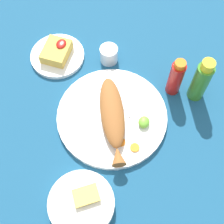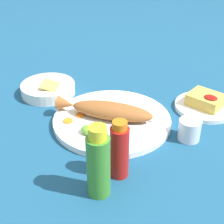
{
  "view_description": "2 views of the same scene",
  "coord_description": "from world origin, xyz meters",
  "px_view_note": "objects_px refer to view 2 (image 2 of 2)",
  "views": [
    {
      "loc": [
        -0.42,
        -0.13,
        0.89
      ],
      "look_at": [
        0.0,
        0.0,
        0.04
      ],
      "focal_mm": 50.0,
      "sensor_mm": 36.0,
      "label": 1
    },
    {
      "loc": [
        0.55,
        -0.65,
        0.56
      ],
      "look_at": [
        0.0,
        0.0,
        0.04
      ],
      "focal_mm": 55.0,
      "sensor_mm": 36.0,
      "label": 2
    }
  ],
  "objects_px": {
    "fork_far": "(139,127)",
    "hot_sauce_bottle_red": "(119,151)",
    "salt_cup": "(189,131)",
    "side_plate_fries": "(205,107)",
    "hot_sauce_bottle_green": "(98,164)",
    "main_plate": "(112,120)",
    "guacamole_bowl": "(48,88)",
    "fried_fish": "(107,110)",
    "fork_near": "(142,118)"
  },
  "relations": [
    {
      "from": "hot_sauce_bottle_red",
      "to": "hot_sauce_bottle_green",
      "type": "relative_size",
      "value": 0.85
    },
    {
      "from": "hot_sauce_bottle_red",
      "to": "guacamole_bowl",
      "type": "xyz_separation_m",
      "value": [
        -0.44,
        0.16,
        -0.05
      ]
    },
    {
      "from": "hot_sauce_bottle_red",
      "to": "side_plate_fries",
      "type": "distance_m",
      "value": 0.42
    },
    {
      "from": "fried_fish",
      "to": "hot_sauce_bottle_red",
      "type": "xyz_separation_m",
      "value": [
        0.17,
        -0.15,
        0.03
      ]
    },
    {
      "from": "fried_fish",
      "to": "hot_sauce_bottle_green",
      "type": "relative_size",
      "value": 1.64
    },
    {
      "from": "hot_sauce_bottle_red",
      "to": "side_plate_fries",
      "type": "height_order",
      "value": "hot_sauce_bottle_red"
    },
    {
      "from": "salt_cup",
      "to": "side_plate_fries",
      "type": "xyz_separation_m",
      "value": [
        -0.04,
        0.18,
        -0.02
      ]
    },
    {
      "from": "fried_fish",
      "to": "hot_sauce_bottle_green",
      "type": "xyz_separation_m",
      "value": [
        0.17,
        -0.23,
        0.04
      ]
    },
    {
      "from": "main_plate",
      "to": "salt_cup",
      "type": "bearing_deg",
      "value": 19.72
    },
    {
      "from": "hot_sauce_bottle_red",
      "to": "fried_fish",
      "type": "bearing_deg",
      "value": 138.0
    },
    {
      "from": "hot_sauce_bottle_red",
      "to": "salt_cup",
      "type": "relative_size",
      "value": 2.46
    },
    {
      "from": "salt_cup",
      "to": "side_plate_fries",
      "type": "relative_size",
      "value": 0.33
    },
    {
      "from": "fork_near",
      "to": "hot_sauce_bottle_red",
      "type": "relative_size",
      "value": 1.2
    },
    {
      "from": "fork_far",
      "to": "side_plate_fries",
      "type": "relative_size",
      "value": 0.82
    },
    {
      "from": "hot_sauce_bottle_green",
      "to": "main_plate",
      "type": "bearing_deg",
      "value": 124.33
    },
    {
      "from": "guacamole_bowl",
      "to": "fried_fish",
      "type": "bearing_deg",
      "value": -1.53
    },
    {
      "from": "hot_sauce_bottle_green",
      "to": "guacamole_bowl",
      "type": "distance_m",
      "value": 0.51
    },
    {
      "from": "hot_sauce_bottle_green",
      "to": "guacamole_bowl",
      "type": "xyz_separation_m",
      "value": [
        -0.44,
        0.24,
        -0.06
      ]
    },
    {
      "from": "salt_cup",
      "to": "guacamole_bowl",
      "type": "xyz_separation_m",
      "value": [
        -0.5,
        -0.07,
        -0.01
      ]
    },
    {
      "from": "hot_sauce_bottle_red",
      "to": "main_plate",
      "type": "bearing_deg",
      "value": 134.52
    },
    {
      "from": "fried_fish",
      "to": "fork_far",
      "type": "xyz_separation_m",
      "value": [
        0.1,
        0.02,
        -0.02
      ]
    },
    {
      "from": "main_plate",
      "to": "guacamole_bowl",
      "type": "distance_m",
      "value": 0.28
    },
    {
      "from": "hot_sauce_bottle_green",
      "to": "fork_far",
      "type": "bearing_deg",
      "value": 106.22
    },
    {
      "from": "hot_sauce_bottle_red",
      "to": "hot_sauce_bottle_green",
      "type": "xyz_separation_m",
      "value": [
        0.0,
        -0.08,
        0.01
      ]
    },
    {
      "from": "hot_sauce_bottle_red",
      "to": "side_plate_fries",
      "type": "bearing_deg",
      "value": 88.25
    },
    {
      "from": "fork_near",
      "to": "hot_sauce_bottle_red",
      "type": "height_order",
      "value": "hot_sauce_bottle_red"
    },
    {
      "from": "main_plate",
      "to": "hot_sauce_bottle_red",
      "type": "distance_m",
      "value": 0.23
    },
    {
      "from": "fried_fish",
      "to": "fork_near",
      "type": "distance_m",
      "value": 0.11
    },
    {
      "from": "fork_near",
      "to": "salt_cup",
      "type": "height_order",
      "value": "salt_cup"
    },
    {
      "from": "fried_fish",
      "to": "side_plate_fries",
      "type": "bearing_deg",
      "value": 30.68
    },
    {
      "from": "main_plate",
      "to": "hot_sauce_bottle_green",
      "type": "relative_size",
      "value": 1.96
    },
    {
      "from": "main_plate",
      "to": "hot_sauce_bottle_green",
      "type": "distance_m",
      "value": 0.29
    },
    {
      "from": "fork_far",
      "to": "hot_sauce_bottle_red",
      "type": "height_order",
      "value": "hot_sauce_bottle_red"
    },
    {
      "from": "main_plate",
      "to": "guacamole_bowl",
      "type": "relative_size",
      "value": 1.91
    },
    {
      "from": "fried_fish",
      "to": "side_plate_fries",
      "type": "relative_size",
      "value": 1.55
    },
    {
      "from": "guacamole_bowl",
      "to": "main_plate",
      "type": "bearing_deg",
      "value": -0.23
    },
    {
      "from": "main_plate",
      "to": "fork_near",
      "type": "relative_size",
      "value": 1.92
    },
    {
      "from": "fork_near",
      "to": "hot_sauce_bottle_green",
      "type": "bearing_deg",
      "value": -91.02
    },
    {
      "from": "hot_sauce_bottle_red",
      "to": "side_plate_fries",
      "type": "relative_size",
      "value": 0.81
    },
    {
      "from": "fork_near",
      "to": "fork_far",
      "type": "bearing_deg",
      "value": -84.76
    },
    {
      "from": "fork_far",
      "to": "fork_near",
      "type": "bearing_deg",
      "value": 75.17
    },
    {
      "from": "main_plate",
      "to": "fork_far",
      "type": "relative_size",
      "value": 2.25
    },
    {
      "from": "fried_fish",
      "to": "fork_far",
      "type": "relative_size",
      "value": 1.89
    },
    {
      "from": "fried_fish",
      "to": "guacamole_bowl",
      "type": "height_order",
      "value": "fried_fish"
    },
    {
      "from": "fried_fish",
      "to": "salt_cup",
      "type": "height_order",
      "value": "fried_fish"
    },
    {
      "from": "fried_fish",
      "to": "fork_far",
      "type": "bearing_deg",
      "value": -14.02
    },
    {
      "from": "fork_far",
      "to": "guacamole_bowl",
      "type": "xyz_separation_m",
      "value": [
        -0.37,
        -0.01,
        0.0
      ]
    },
    {
      "from": "hot_sauce_bottle_red",
      "to": "hot_sauce_bottle_green",
      "type": "bearing_deg",
      "value": -87.52
    },
    {
      "from": "main_plate",
      "to": "fork_far",
      "type": "xyz_separation_m",
      "value": [
        0.09,
        0.01,
        0.01
      ]
    },
    {
      "from": "fried_fish",
      "to": "hot_sauce_bottle_red",
      "type": "relative_size",
      "value": 1.93
    }
  ]
}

